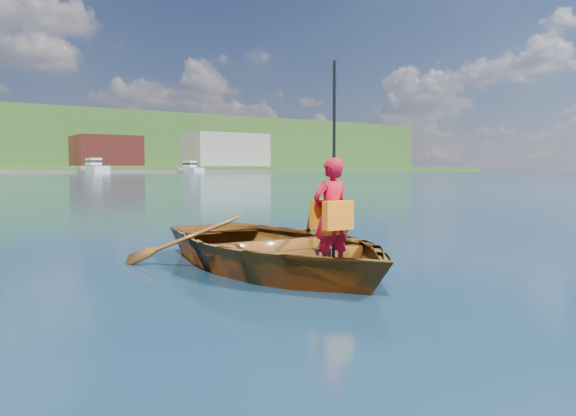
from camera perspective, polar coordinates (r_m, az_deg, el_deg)
ground at (r=6.40m, az=-1.78°, el=-6.63°), size 600.00×600.00×0.00m
rowboat at (r=6.63m, az=-1.37°, el=-3.98°), size 2.91×4.03×0.82m
child_paddler at (r=5.92m, az=4.41°, el=-0.63°), size 0.44×0.34×2.24m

